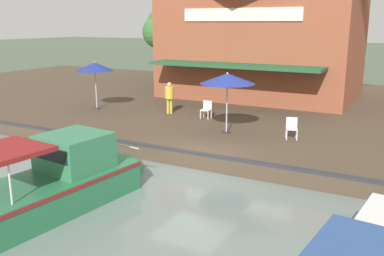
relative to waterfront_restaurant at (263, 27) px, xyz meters
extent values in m
plane|color=#4C5B47|center=(13.35, 2.28, -4.87)|extent=(220.00, 220.00, 0.00)
cube|color=#4C3D2D|center=(2.35, 2.28, -4.57)|extent=(22.00, 56.00, 0.60)
cube|color=#2D2D33|center=(13.25, 2.28, -4.22)|extent=(0.20, 50.40, 0.10)
cube|color=brown|center=(-0.02, 0.00, -1.06)|extent=(7.47, 11.43, 6.43)
cube|color=#235633|center=(4.61, 0.00, -1.97)|extent=(1.80, 9.71, 0.16)
cube|color=silver|center=(3.75, 0.00, 0.71)|extent=(0.08, 6.86, 0.70)
cylinder|color=#B7B7B7|center=(9.92, 2.01, -3.08)|extent=(0.06, 0.06, 2.38)
cylinder|color=#2D2D33|center=(9.92, 2.01, -4.24)|extent=(0.36, 0.36, 0.06)
cone|color=navy|center=(9.92, 2.01, -1.96)|extent=(2.29, 2.29, 0.43)
cone|color=white|center=(9.92, 2.01, -1.94)|extent=(1.42, 1.42, 0.34)
sphere|color=white|center=(9.92, 2.01, -1.75)|extent=(0.08, 0.08, 0.08)
cylinder|color=#B7B7B7|center=(8.46, -6.30, -3.10)|extent=(0.06, 0.06, 2.35)
cylinder|color=#2D2D33|center=(8.46, -6.30, -4.24)|extent=(0.36, 0.36, 0.06)
cone|color=navy|center=(8.46, -6.30, -1.99)|extent=(2.01, 2.01, 0.46)
cone|color=yellow|center=(8.46, -6.30, -1.97)|extent=(1.25, 1.25, 0.36)
sphere|color=yellow|center=(8.46, -6.30, -1.76)|extent=(0.08, 0.08, 0.08)
cube|color=white|center=(8.00, 0.20, -4.06)|extent=(0.04, 0.04, 0.42)
cube|color=white|center=(8.02, -0.20, -4.06)|extent=(0.04, 0.04, 0.42)
cube|color=white|center=(7.60, 0.18, -4.06)|extent=(0.04, 0.04, 0.42)
cube|color=white|center=(7.62, -0.22, -4.06)|extent=(0.04, 0.04, 0.42)
cube|color=white|center=(7.81, -0.01, -3.85)|extent=(0.46, 0.46, 0.05)
cube|color=white|center=(7.61, -0.02, -3.62)|extent=(0.06, 0.44, 0.40)
cube|color=white|center=(9.69, 4.96, -4.06)|extent=(0.05, 0.05, 0.42)
cube|color=white|center=(9.82, 4.58, -4.06)|extent=(0.05, 0.05, 0.42)
cube|color=white|center=(9.31, 4.83, -4.06)|extent=(0.05, 0.05, 0.42)
cube|color=white|center=(9.44, 4.45, -4.06)|extent=(0.05, 0.05, 0.42)
cube|color=white|center=(9.57, 4.71, -3.85)|extent=(0.56, 0.56, 0.05)
cube|color=white|center=(9.38, 4.64, -3.62)|extent=(0.18, 0.43, 0.40)
cylinder|color=gold|center=(7.68, -2.26, -3.88)|extent=(0.13, 0.13, 0.78)
cylinder|color=gold|center=(7.58, -2.13, -3.88)|extent=(0.13, 0.13, 0.78)
cylinder|color=gold|center=(7.63, -2.19, -3.18)|extent=(0.46, 0.46, 0.62)
sphere|color=#DBB28E|center=(7.63, -2.19, -2.77)|extent=(0.21, 0.21, 0.21)
cube|color=#287047|center=(18.10, 0.30, -4.34)|extent=(5.21, 2.66, 0.90)
ellipsoid|color=#287047|center=(15.61, 0.57, -4.34)|extent=(1.97, 2.21, 0.90)
cube|color=maroon|center=(18.10, 0.30, -3.97)|extent=(5.27, 2.71, 0.10)
cube|color=#337A51|center=(17.22, 0.40, -3.37)|extent=(1.92, 1.89, 1.05)
cube|color=black|center=(18.07, 0.30, -3.24)|extent=(0.22, 1.50, 0.37)
cube|color=maroon|center=(19.27, 0.18, -2.81)|extent=(1.84, 1.99, 0.12)
cylinder|color=silver|center=(19.85, 0.87, -3.35)|extent=(0.05, 0.05, 1.09)
cylinder|color=silver|center=(15.40, 0.59, -3.59)|extent=(0.22, 1.71, 0.04)
cylinder|color=brown|center=(-6.39, -10.57, -2.94)|extent=(0.31, 0.31, 2.66)
sphere|color=#387033|center=(-6.39, -10.57, -0.08)|extent=(4.08, 4.08, 4.08)
sphere|color=#387033|center=(-5.57, -11.18, -0.49)|extent=(2.86, 2.86, 2.86)
cylinder|color=brown|center=(-3.41, -6.29, -2.91)|extent=(0.39, 0.39, 2.72)
sphere|color=#387033|center=(-3.41, -6.29, -0.02)|extent=(4.09, 4.09, 4.09)
sphere|color=#387033|center=(-2.59, -6.90, -0.43)|extent=(2.86, 2.86, 2.86)
camera|label=1|loc=(26.08, 9.05, 0.28)|focal=40.00mm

